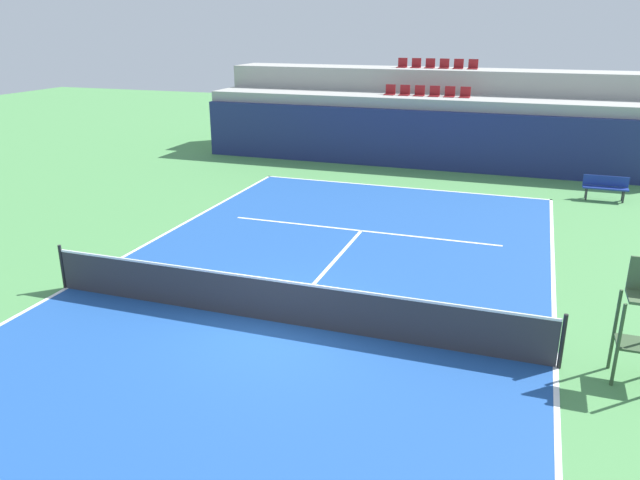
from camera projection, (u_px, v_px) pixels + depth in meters
name	position (u px, v px, depth m)	size (l,w,h in m)	color
ground_plane	(280.00, 323.00, 12.94)	(80.00, 80.00, 0.00)	#4C8C4C
court_surface	(280.00, 323.00, 12.94)	(11.00, 24.00, 0.01)	#1E4C99
baseline_far	(400.00, 187.00, 23.59)	(11.00, 0.10, 0.00)	white
sideline_left	(67.00, 288.00, 14.62)	(0.10, 24.00, 0.00)	white
sideline_right	(556.00, 367.00, 11.25)	(0.10, 24.00, 0.00)	white
service_line_far	(361.00, 231.00, 18.64)	(8.26, 0.10, 0.00)	white
centre_service_line	(328.00, 268.00, 15.79)	(0.10, 6.40, 0.00)	white
back_wall	(418.00, 140.00, 26.27)	(19.75, 0.30, 2.48)	navy
stands_tier_lower	(424.00, 130.00, 27.40)	(19.75, 2.40, 2.93)	#9E9E99
stands_tier_upper	(434.00, 111.00, 29.37)	(19.75, 2.40, 3.95)	#9E9E99
seating_row_lower	(427.00, 93.00, 26.96)	(3.72, 0.44, 0.44)	maroon
seating_row_upper	(437.00, 66.00, 28.76)	(3.72, 0.44, 0.44)	maroon
tennis_net	(279.00, 301.00, 12.77)	(11.08, 0.08, 1.07)	black
player_bench	(605.00, 186.00, 21.77)	(1.50, 0.40, 0.85)	navy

